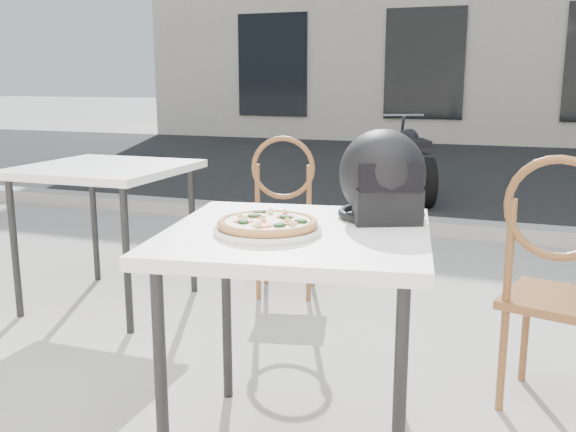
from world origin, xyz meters
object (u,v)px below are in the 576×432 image
(plate, at_px, (268,230))
(cafe_table_main, at_px, (297,251))
(cafe_chair_main, at_px, (558,273))
(cafe_table_side, at_px, (105,178))
(helmet, at_px, (383,179))
(cafe_chair_side, at_px, (285,208))
(motorcycle, at_px, (411,162))
(pizza, at_px, (268,223))

(plate, bearing_deg, cafe_table_main, 50.57)
(cafe_chair_main, distance_m, cafe_table_side, 2.40)
(cafe_table_main, relative_size, cafe_table_side, 1.12)
(cafe_table_main, bearing_deg, helmet, 50.26)
(cafe_table_main, height_order, plate, plate)
(cafe_chair_side, bearing_deg, cafe_chair_main, 133.14)
(cafe_table_side, bearing_deg, plate, -38.18)
(cafe_chair_main, bearing_deg, helmet, 43.84)
(cafe_chair_main, bearing_deg, cafe_table_side, 3.56)
(cafe_chair_side, height_order, motorcycle, cafe_chair_side)
(cafe_table_main, bearing_deg, pizza, -129.44)
(plate, bearing_deg, cafe_chair_main, 37.47)
(plate, height_order, helmet, helmet)
(plate, distance_m, pizza, 0.02)
(plate, xyz_separation_m, pizza, (0.00, 0.00, 0.02))
(plate, xyz_separation_m, cafe_table_side, (-1.46, 1.15, -0.07))
(cafe_chair_main, bearing_deg, plate, 52.24)
(plate, bearing_deg, cafe_table_side, 141.82)
(cafe_table_main, height_order, cafe_table_side, cafe_table_side)
(helmet, bearing_deg, pizza, -154.18)
(cafe_chair_side, bearing_deg, plate, 95.23)
(cafe_chair_side, bearing_deg, helmet, 109.79)
(helmet, relative_size, cafe_chair_main, 0.40)
(pizza, distance_m, cafe_chair_side, 1.75)
(cafe_table_main, xyz_separation_m, cafe_chair_side, (-0.63, 1.54, -0.19))
(pizza, height_order, cafe_chair_main, cafe_chair_main)
(cafe_chair_side, relative_size, motorcycle, 0.58)
(helmet, distance_m, cafe_table_side, 1.93)
(pizza, relative_size, helmet, 0.98)
(pizza, height_order, cafe_chair_side, cafe_chair_side)
(helmet, xyz_separation_m, cafe_table_side, (-1.75, 0.80, -0.20))
(pizza, bearing_deg, helmet, 50.33)
(cafe_table_main, distance_m, cafe_table_side, 1.86)
(cafe_table_main, relative_size, cafe_chair_side, 1.00)
(plate, height_order, pizza, pizza)
(cafe_chair_main, bearing_deg, motorcycle, -58.92)
(cafe_chair_main, bearing_deg, cafe_table_main, 50.83)
(pizza, xyz_separation_m, cafe_table_side, (-1.46, 1.15, -0.10))
(cafe_chair_main, bearing_deg, pizza, 52.23)
(helmet, bearing_deg, cafe_table_main, -154.25)
(cafe_chair_side, bearing_deg, pizza, 95.24)
(pizza, relative_size, motorcycle, 0.24)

